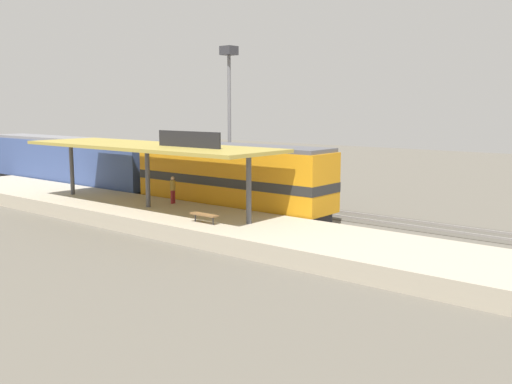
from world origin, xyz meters
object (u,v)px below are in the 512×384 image
light_mast (229,88)px  passenger_carriage_single (70,163)px  platform_bench (204,215)px  freight_car (237,175)px  locomotive (231,178)px  person_waiting (173,188)px

light_mast → passenger_carriage_single: bearing=125.6°
platform_bench → freight_car: freight_car is taller
passenger_carriage_single → light_mast: bearing=-54.4°
locomotive → freight_car: size_ratio=1.20×
passenger_carriage_single → freight_car: (4.60, -14.54, -0.34)m
locomotive → light_mast: (7.80, 7.10, 5.99)m
platform_bench → person_waiting: (3.21, 5.88, 0.51)m
platform_bench → person_waiting: person_waiting is taller
locomotive → freight_car: locomotive is taller
light_mast → platform_bench: bearing=-142.6°
locomotive → freight_car: 5.77m
freight_car → light_mast: 8.05m
light_mast → person_waiting: size_ratio=6.84×
platform_bench → passenger_carriage_single: bearing=74.4°
passenger_carriage_single → locomotive: bearing=-90.0°
person_waiting → locomotive: bearing=-41.0°
locomotive → passenger_carriage_single: 18.00m
passenger_carriage_single → person_waiting: (-2.79, -15.58, -0.46)m
platform_bench → locomotive: size_ratio=0.12×
passenger_carriage_single → light_mast: size_ratio=1.71×
locomotive → person_waiting: (-2.79, 2.42, -0.56)m
platform_bench → light_mast: 18.75m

